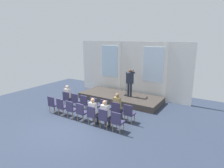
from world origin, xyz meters
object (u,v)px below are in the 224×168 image
(chair_r0_c2, at_px, (85,102))
(chair_r0_c3, at_px, (95,105))
(speaker, at_px, (130,81))
(mic_stand, at_px, (126,90))
(chair_r1_c5, at_px, (104,117))
(audience_r0_c5, at_px, (118,105))
(chair_r0_c0, at_px, (67,98))
(chair_r0_c6, at_px, (129,112))
(audience_r1_c5, at_px, (105,113))
(chair_r1_c2, at_px, (71,108))
(chair_r1_c1, at_px, (62,106))
(chair_r0_c4, at_px, (105,107))
(chair_r0_c1, at_px, (76,100))
(chair_r0_c5, at_px, (117,110))
(audience_r1_c4, at_px, (93,110))
(chair_r1_c6, at_px, (117,121))
(chair_r1_c4, at_px, (92,114))
(audience_r0_c0, at_px, (68,95))
(chair_r1_c0, at_px, (53,104))
(chair_r1_c3, at_px, (81,111))

(chair_r0_c2, distance_m, chair_r0_c3, 0.68)
(speaker, bearing_deg, mic_stand, 163.78)
(chair_r1_c5, bearing_deg, audience_r0_c5, 90.00)
(chair_r0_c2, bearing_deg, chair_r1_c5, -28.08)
(chair_r0_c0, height_order, chair_r0_c6, same)
(mic_stand, bearing_deg, audience_r1_c5, -75.64)
(chair_r1_c2, distance_m, chair_r1_c5, 2.03)
(chair_r0_c0, relative_size, chair_r1_c1, 1.00)
(chair_r0_c4, bearing_deg, chair_r0_c6, 0.00)
(chair_r0_c1, relative_size, audience_r0_c5, 0.69)
(chair_r0_c4, distance_m, audience_r0_c5, 0.72)
(chair_r0_c3, relative_size, chair_r0_c5, 1.00)
(chair_r0_c3, bearing_deg, chair_r1_c2, -121.99)
(audience_r1_c4, bearing_deg, chair_r0_c2, 143.53)
(chair_r0_c4, bearing_deg, chair_r1_c6, -38.67)
(chair_r0_c1, relative_size, chair_r0_c5, 1.00)
(mic_stand, bearing_deg, audience_r0_c5, -70.32)
(audience_r1_c4, height_order, audience_r1_c5, audience_r1_c5)
(audience_r0_c5, xyz_separation_m, chair_r1_c4, (-0.68, -1.16, -0.22))
(chair_r0_c5, xyz_separation_m, audience_r1_c5, (-0.00, -1.00, 0.20))
(audience_r0_c0, height_order, chair_r1_c4, audience_r0_c0)
(chair_r1_c0, height_order, chair_r1_c1, same)
(speaker, height_order, chair_r0_c0, speaker)
(speaker, distance_m, mic_stand, 0.75)
(chair_r0_c2, height_order, audience_r1_c5, audience_r1_c5)
(chair_r1_c3, bearing_deg, chair_r1_c6, 0.00)
(chair_r1_c0, height_order, chair_r1_c5, same)
(chair_r1_c3, xyz_separation_m, audience_r1_c4, (0.68, 0.08, 0.19))
(speaker, xyz_separation_m, chair_r0_c6, (1.35, -2.71, -0.85))
(chair_r0_c1, xyz_separation_m, chair_r1_c5, (2.70, -1.08, 0.00))
(audience_r0_c0, xyz_separation_m, audience_r1_c4, (2.70, -1.08, -0.00))
(chair_r0_c2, bearing_deg, chair_r1_c4, -38.67)
(chair_r0_c1, height_order, chair_r1_c4, same)
(chair_r0_c1, height_order, chair_r1_c6, same)
(chair_r0_c3, bearing_deg, chair_r1_c6, -28.08)
(chair_r1_c6, bearing_deg, audience_r0_c5, 120.21)
(chair_r0_c1, bearing_deg, chair_r1_c6, -17.75)
(chair_r1_c3, bearing_deg, audience_r0_c5, 40.65)
(chair_r1_c1, bearing_deg, chair_r1_c5, 0.00)
(chair_r1_c3, distance_m, chair_r1_c4, 0.68)
(speaker, relative_size, audience_r1_c5, 1.33)
(speaker, distance_m, chair_r0_c1, 3.49)
(mic_stand, bearing_deg, chair_r0_c4, -83.93)
(audience_r1_c5, relative_size, chair_r1_c6, 1.40)
(chair_r0_c6, xyz_separation_m, chair_r1_c2, (-2.70, -1.08, 0.00))
(chair_r0_c3, height_order, chair_r0_c6, same)
(chair_r0_c2, height_order, chair_r0_c6, same)
(mic_stand, height_order, chair_r1_c5, mic_stand)
(chair_r0_c6, bearing_deg, chair_r1_c6, -90.00)
(chair_r1_c3, bearing_deg, chair_r0_c6, 28.08)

